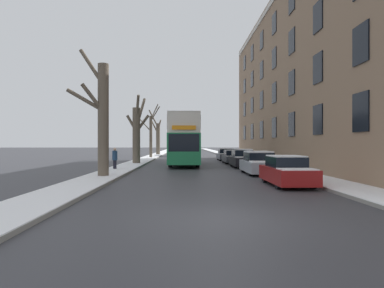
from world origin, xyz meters
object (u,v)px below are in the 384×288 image
Objects in this scene: double_decker_bus at (184,138)px; parked_car_4 at (226,155)px; parked_car_3 at (233,157)px; pedestrian_left_sidewalk at (115,158)px; oncoming_van at (181,148)px; bare_tree_left_1 at (137,132)px; bare_tree_left_2 at (151,134)px; parked_car_1 at (259,163)px; parked_car_2 at (242,159)px; bare_tree_left_3 at (158,137)px; bare_tree_left_0 at (102,116)px; parked_car_0 at (287,172)px.

parked_car_4 is (4.85, 8.59, -1.86)m from double_decker_bus.
parked_car_3 is 13.47m from pedestrian_left_sidewalk.
double_decker_bus is at bearing -88.54° from oncoming_van.
parked_car_3 is 0.76× the size of oncoming_van.
parked_car_4 is at bearing -68.40° from oncoming_van.
bare_tree_left_1 is 0.58× the size of double_decker_bus.
oncoming_van is at bearing 79.82° from bare_tree_left_1.
bare_tree_left_2 is 25.17m from parked_car_1.
bare_tree_left_1 is 0.90× the size of bare_tree_left_2.
double_decker_bus is 2.68× the size of parked_car_2.
pedestrian_left_sidewalk reaches higher than parked_car_4.
bare_tree_left_3 is 26.51m from double_decker_bus.
parked_car_2 is 0.97× the size of parked_car_3.
bare_tree_left_2 is at bearing 89.48° from bare_tree_left_0.
parked_car_0 is at bearing -20.18° from bare_tree_left_0.
parked_car_2 is at bearing -22.50° from bare_tree_left_1.
bare_tree_left_1 is 12.36m from parked_car_4.
double_decker_bus is 5.79m from parked_car_3.
oncoming_van reaches higher than parked_car_3.
parked_car_4 reaches higher than parked_car_0.
bare_tree_left_3 is 1.77× the size of parked_car_3.
bare_tree_left_0 reaches higher than double_decker_bus.
bare_tree_left_2 is 14.61m from double_decker_bus.
bare_tree_left_2 is at bearing 129.06° from parked_car_3.
bare_tree_left_0 is 1.78× the size of parked_car_0.
bare_tree_left_1 is 3.88× the size of pedestrian_left_sidewalk.
bare_tree_left_1 is 10.31m from parked_car_2.
bare_tree_left_2 is (0.24, 25.84, -0.32)m from bare_tree_left_0.
oncoming_van is (3.90, -3.84, -1.82)m from bare_tree_left_3.
parked_car_0 is (9.28, -16.17, -2.36)m from bare_tree_left_1.
pedestrian_left_sidewalk is (-0.50, -32.81, -2.23)m from bare_tree_left_3.
parked_car_4 is 0.77× the size of oncoming_van.
pedestrian_left_sidewalk reaches higher than parked_car_1.
parked_car_1 is (4.85, -9.36, -1.83)m from double_decker_bus.
bare_tree_left_2 is 1.72× the size of parked_car_2.
pedestrian_left_sidewalk is (-4.96, -6.69, -1.60)m from double_decker_bus.
bare_tree_left_1 reaches higher than parked_car_0.
parked_car_2 is 10.46m from pedestrian_left_sidewalk.
parked_car_0 is at bearing -77.35° from bare_tree_left_3.
parked_car_3 is (9.32, -23.59, -2.52)m from bare_tree_left_3.
bare_tree_left_2 is 1.72× the size of parked_car_0.
bare_tree_left_2 is 0.64× the size of double_decker_bus.
parked_car_1 is 6.29m from parked_car_2.
oncoming_van is (3.82, 8.36, -1.87)m from bare_tree_left_2.
bare_tree_left_2 is at bearing 150.04° from parked_car_4.
bare_tree_left_0 reaches higher than parked_car_2.
bare_tree_left_0 is 1.04× the size of bare_tree_left_2.
bare_tree_left_3 is at bearing 99.70° from double_decker_bus.
oncoming_van is at bearing 65.42° from bare_tree_left_2.
bare_tree_left_0 is 12.82m from double_decker_bus.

